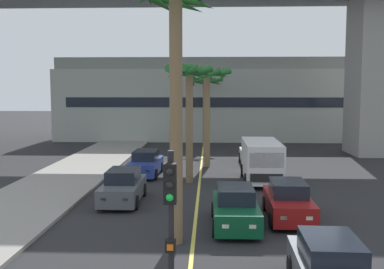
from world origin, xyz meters
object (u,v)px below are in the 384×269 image
(car_queue_third, at_px, (123,187))
(palm_tree_near_median, at_px, (176,41))
(traffic_light_median_near, at_px, (171,229))
(palm_tree_far_median, at_px, (207,89))
(car_queue_front, at_px, (288,202))
(palm_tree_farthest_median, at_px, (205,90))
(palm_tree_mid_median, at_px, (189,89))
(delivery_van, at_px, (261,160))
(car_queue_second, at_px, (253,154))
(car_queue_fourth, at_px, (235,208))
(car_queue_fifth, at_px, (146,164))

(car_queue_third, xyz_separation_m, palm_tree_near_median, (2.95, -5.58, 6.24))
(traffic_light_median_near, distance_m, palm_tree_far_median, 22.91)
(car_queue_front, relative_size, car_queue_third, 1.01)
(traffic_light_median_near, xyz_separation_m, palm_tree_farthest_median, (0.34, 33.92, 2.61))
(car_queue_third, relative_size, palm_tree_mid_median, 0.60)
(delivery_van, bearing_deg, car_queue_third, -144.61)
(palm_tree_mid_median, bearing_deg, palm_tree_far_median, 79.87)
(palm_tree_mid_median, bearing_deg, car_queue_front, -58.00)
(car_queue_second, height_order, car_queue_fourth, same)
(car_queue_front, relative_size, traffic_light_median_near, 0.99)
(car_queue_fifth, bearing_deg, car_queue_third, -91.05)
(palm_tree_mid_median, bearing_deg, delivery_van, 6.36)
(traffic_light_median_near, bearing_deg, car_queue_third, 104.97)
(palm_tree_farthest_median, bearing_deg, car_queue_front, -81.27)
(palm_tree_far_median, bearing_deg, palm_tree_near_median, -93.58)
(delivery_van, bearing_deg, palm_tree_near_median, -111.38)
(car_queue_second, xyz_separation_m, delivery_van, (-0.10, -6.21, 0.57))
(car_queue_fifth, distance_m, delivery_van, 7.21)
(palm_tree_far_median, relative_size, palm_tree_farthest_median, 1.04)
(car_queue_front, distance_m, palm_tree_near_median, 8.24)
(car_queue_third, height_order, car_queue_fifth, same)
(car_queue_fourth, relative_size, traffic_light_median_near, 0.98)
(delivery_van, height_order, palm_tree_far_median, palm_tree_far_median)
(car_queue_fourth, bearing_deg, car_queue_second, 81.93)
(car_queue_front, height_order, traffic_light_median_near, traffic_light_median_near)
(car_queue_front, relative_size, car_queue_second, 1.01)
(delivery_van, relative_size, palm_tree_mid_median, 0.77)
(delivery_van, height_order, palm_tree_mid_median, palm_tree_mid_median)
(palm_tree_mid_median, bearing_deg, palm_tree_farthest_median, 87.39)
(car_queue_fourth, xyz_separation_m, delivery_van, (2.00, 8.65, 0.57))
(car_queue_third, bearing_deg, palm_tree_near_median, -62.13)
(traffic_light_median_near, height_order, palm_tree_far_median, palm_tree_far_median)
(car_queue_third, height_order, delivery_van, delivery_van)
(delivery_van, bearing_deg, car_queue_fifth, 166.67)
(car_queue_second, height_order, palm_tree_mid_median, palm_tree_mid_median)
(car_queue_fourth, relative_size, delivery_van, 0.78)
(delivery_van, relative_size, palm_tree_far_median, 0.76)
(car_queue_third, relative_size, palm_tree_near_median, 0.46)
(delivery_van, bearing_deg, car_queue_fourth, -103.04)
(car_queue_fourth, relative_size, palm_tree_far_median, 0.60)
(palm_tree_mid_median, distance_m, palm_tree_farthest_median, 16.77)
(car_queue_front, relative_size, palm_tree_mid_median, 0.61)
(car_queue_third, bearing_deg, palm_tree_farthest_median, 80.15)
(traffic_light_median_near, bearing_deg, car_queue_fifth, 99.53)
(palm_tree_mid_median, bearing_deg, palm_tree_near_median, -89.93)
(palm_tree_farthest_median, bearing_deg, palm_tree_near_median, -91.60)
(car_queue_fourth, xyz_separation_m, palm_tree_farthest_median, (-1.41, 24.94, 4.60))
(car_queue_third, height_order, traffic_light_median_near, traffic_light_median_near)
(palm_tree_near_median, xyz_separation_m, palm_tree_mid_median, (-0.01, 10.17, -1.57))
(palm_tree_far_median, bearing_deg, delivery_van, -58.15)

